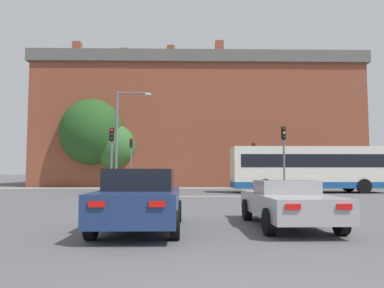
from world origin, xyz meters
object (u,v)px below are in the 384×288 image
pedestrian_waiting (241,177)px  street_lamp_junction (123,130)px  traffic_light_far_left (131,155)px  pedestrian_walking_east (239,176)px  traffic_light_far_right (254,158)px  car_roadster_right (287,203)px  pedestrian_walking_west (162,178)px  bus_crossing_lead (308,168)px  traffic_light_near_left (112,150)px  car_saloon_left (141,199)px  traffic_light_near_right (284,149)px

pedestrian_waiting → street_lamp_junction: bearing=51.5°
traffic_light_far_left → pedestrian_walking_east: bearing=6.0°
traffic_light_far_left → pedestrian_walking_east: size_ratio=2.51×
traffic_light_far_right → traffic_light_far_left: (-11.11, -0.39, 0.22)m
car_roadster_right → pedestrian_walking_west: (-4.93, 24.74, 0.26)m
bus_crossing_lead → traffic_light_far_left: traffic_light_far_left is taller
traffic_light_near_left → pedestrian_walking_east: (9.57, 11.46, -1.75)m
street_lamp_junction → traffic_light_far_left: bearing=94.0°
car_saloon_left → pedestrian_walking_west: bearing=92.5°
pedestrian_waiting → car_roadster_right: bearing=92.6°
traffic_light_far_left → pedestrian_waiting: (9.99, 1.00, -2.01)m
traffic_light_near_right → pedestrian_walking_west: (-8.28, 12.00, -1.96)m
pedestrian_waiting → pedestrian_walking_west: (-7.33, 0.43, -0.08)m
traffic_light_far_left → car_saloon_left: bearing=-81.2°
bus_crossing_lead → street_lamp_junction: 13.42m
car_saloon_left → traffic_light_near_left: traffic_light_near_left is taller
bus_crossing_lead → traffic_light_near_right: traffic_light_near_right is taller
bus_crossing_lead → pedestrian_walking_east: size_ratio=6.15×
street_lamp_junction → bus_crossing_lead: bearing=4.5°
pedestrian_waiting → traffic_light_far_left: bearing=13.9°
car_saloon_left → traffic_light_far_right: (7.43, 24.18, 1.98)m
traffic_light_far_right → car_roadster_right: bearing=-98.4°
traffic_light_near_right → pedestrian_walking_west: bearing=124.6°
car_saloon_left → bus_crossing_lead: bearing=59.6°
bus_crossing_lead → pedestrian_waiting: bus_crossing_lead is taller
traffic_light_near_left → street_lamp_junction: 3.00m
car_roadster_right → traffic_light_near_left: traffic_light_near_left is taller
car_roadster_right → pedestrian_waiting: 24.43m
pedestrian_walking_west → street_lamp_junction: bearing=-173.4°
pedestrian_waiting → pedestrian_walking_east: 0.15m
car_roadster_right → traffic_light_far_right: (3.52, 23.71, 2.13)m
bus_crossing_lead → traffic_light_near_left: traffic_light_near_left is taller
car_roadster_right → pedestrian_walking_east: (2.27, 24.36, 0.41)m
car_roadster_right → traffic_light_far_right: 24.06m
traffic_light_near_left → pedestrian_walking_east: size_ratio=2.34×
traffic_light_near_right → traffic_light_far_left: size_ratio=0.96×
traffic_light_near_left → pedestrian_waiting: bearing=49.7°
bus_crossing_lead → traffic_light_far_right: size_ratio=2.66×
bus_crossing_lead → traffic_light_far_left: 15.34m
traffic_light_near_right → traffic_light_far_left: bearing=136.0°
car_saloon_left → pedestrian_walking_east: size_ratio=2.63×
pedestrian_walking_west → car_saloon_left: bearing=-158.3°
bus_crossing_lead → traffic_light_near_left: bearing=-75.0°
pedestrian_walking_west → traffic_light_far_right: bearing=-77.6°
traffic_light_far_right → traffic_light_near_left: traffic_light_near_left is taller
pedestrian_walking_east → pedestrian_walking_west: (-7.21, 0.38, -0.15)m
car_saloon_left → traffic_light_near_right: bearing=61.4°
bus_crossing_lead → traffic_light_far_right: 7.74m
car_saloon_left → street_lamp_junction: (-3.12, 15.92, 3.58)m
car_roadster_right → traffic_light_near_left: size_ratio=1.10×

